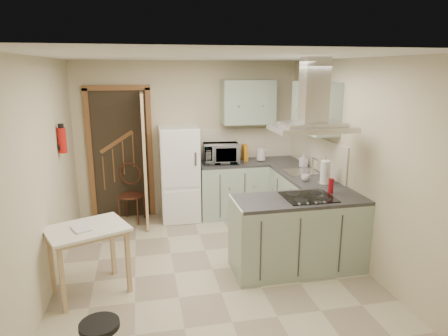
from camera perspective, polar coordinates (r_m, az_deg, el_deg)
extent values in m
plane|color=#B8B08F|center=(5.02, -1.68, -14.25)|extent=(4.20, 4.20, 0.00)
plane|color=silver|center=(4.42, -1.92, 15.64)|extent=(4.20, 4.20, 0.00)
plane|color=beige|center=(6.59, -5.04, 4.14)|extent=(3.60, 0.00, 3.60)
plane|color=beige|center=(4.61, -24.41, -1.39)|extent=(0.00, 4.20, 4.20)
plane|color=beige|center=(5.18, 18.21, 0.76)|extent=(0.00, 4.20, 4.20)
cube|color=brown|center=(6.56, -14.55, 1.92)|extent=(1.10, 0.12, 2.10)
cube|color=white|center=(6.39, -6.40, -0.81)|extent=(0.60, 0.60, 1.50)
cube|color=#9EB2A0|center=(6.60, 1.13, -2.94)|extent=(1.08, 0.60, 0.90)
cube|color=#9EB2A0|center=(6.23, 10.11, -4.20)|extent=(0.60, 1.95, 0.90)
cube|color=beige|center=(6.78, 3.08, 3.59)|extent=(1.68, 0.02, 0.50)
cube|color=#9EB2A0|center=(6.53, 3.45, 9.38)|extent=(0.85, 0.35, 0.70)
cube|color=#9EB2A0|center=(5.75, 12.91, 8.43)|extent=(0.35, 0.90, 0.70)
cube|color=#9EB2A0|center=(4.93, 10.62, -9.21)|extent=(1.55, 0.65, 0.90)
cube|color=black|center=(4.81, 11.97, -4.07)|extent=(0.58, 0.50, 0.01)
cube|color=silver|center=(4.63, 12.48, 5.56)|extent=(0.90, 0.55, 0.10)
cube|color=silver|center=(5.95, 10.93, -0.54)|extent=(0.45, 0.40, 0.01)
cylinder|color=#B2140F|center=(5.41, -22.11, 3.68)|extent=(0.10, 0.10, 0.32)
cube|color=#C6B97A|center=(4.63, -18.67, -12.34)|extent=(0.97, 0.87, 0.75)
cube|color=#492A18|center=(6.49, -13.12, -3.85)|extent=(0.48, 0.48, 0.85)
imported|color=black|center=(6.40, -0.41, 2.12)|extent=(0.59, 0.42, 0.31)
cylinder|color=silver|center=(6.56, 5.32, 1.93)|extent=(0.17, 0.17, 0.22)
cube|color=orange|center=(6.58, 2.99, 2.22)|extent=(0.07, 0.18, 0.26)
imported|color=#A5A4B0|center=(6.25, 11.29, 1.09)|extent=(0.11, 0.11, 0.21)
cylinder|color=silver|center=(5.39, 14.25, -0.57)|extent=(0.16, 0.16, 0.32)
imported|color=silver|center=(5.49, 11.54, -1.36)|extent=(0.15, 0.15, 0.09)
cylinder|color=#A30E18|center=(5.03, 15.04, -2.48)|extent=(0.07, 0.07, 0.18)
imported|color=#A23639|center=(4.41, -20.81, -7.84)|extent=(0.25, 0.28, 0.10)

